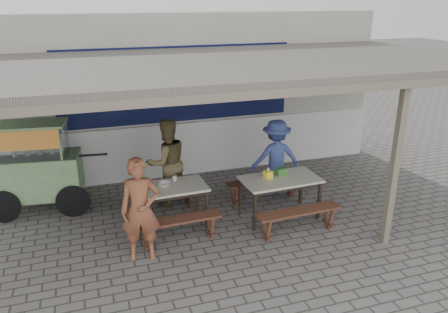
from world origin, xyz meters
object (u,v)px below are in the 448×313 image
condiment_bowl (164,184)px  bench_right_wall (263,184)px  bench_left_street (179,225)px  patron_right_table (276,157)px  donation_box (281,171)px  patron_wall_side (167,162)px  table_left (169,191)px  vendor_cart (37,164)px  bench_left_wall (162,194)px  table_right (280,182)px  patron_street_side (140,210)px  condiment_jar (175,178)px  bench_right_street (299,216)px  tissue_box (268,174)px

condiment_bowl → bench_right_wall: bearing=10.2°
condiment_bowl → bench_left_street: bearing=-83.6°
patron_right_table → donation_box: patron_right_table is taller
patron_wall_side → patron_right_table: bearing=163.2°
table_left → patron_right_table: patron_right_table is taller
vendor_cart → condiment_bowl: vendor_cart is taller
bench_left_wall → donation_box: donation_box is taller
table_right → patron_wall_side: patron_wall_side is taller
condiment_bowl → donation_box: bearing=-5.5°
bench_left_street → patron_street_side: 0.81m
patron_wall_side → condiment_jar: (0.00, -0.65, -0.06)m
table_left → bench_left_wall: 0.71m
bench_left_street → patron_wall_side: bearing=83.0°
table_right → donation_box: donation_box is taller
bench_left_wall → bench_right_wall: same height
patron_wall_side → bench_right_street: bearing=123.4°
table_right → tissue_box: (-0.20, 0.10, 0.14)m
table_left → tissue_box: 1.78m
vendor_cart → patron_street_side: bearing=-47.5°
patron_street_side → bench_left_street: bearing=28.8°
bench_right_wall → donation_box: size_ratio=7.45×
vendor_cart → bench_right_wall: bearing=-5.4°
table_right → bench_right_street: table_right is taller
bench_right_street → tissue_box: (-0.23, 0.80, 0.48)m
bench_left_street → tissue_box: size_ratio=10.70×
bench_right_street → patron_right_table: bearing=76.9°
patron_street_side → condiment_bowl: bearing=68.6°
bench_left_street → table_right: bearing=8.6°
condiment_bowl → bench_left_wall: bearing=86.1°
bench_right_street → bench_left_street: bearing=167.9°
donation_box → condiment_bowl: size_ratio=1.04×
donation_box → patron_right_table: bearing=72.2°
table_left → bench_left_wall: size_ratio=0.94×
bench_right_wall → patron_right_table: (0.37, 0.25, 0.44)m
table_left → bench_left_street: table_left is taller
patron_right_table → condiment_bowl: patron_right_table is taller
table_right → bench_left_street: bearing=-171.8°
bench_left_wall → patron_street_side: patron_street_side is taller
bench_right_wall → patron_wall_side: patron_wall_side is taller
donation_box → patron_street_side: bearing=-164.6°
table_left → bench_right_wall: 2.02m
table_left → patron_wall_side: bearing=78.2°
patron_wall_side → donation_box: bearing=140.4°
patron_street_side → donation_box: (2.65, 0.73, 0.00)m
vendor_cart → patron_street_side: (1.57, -2.21, -0.11)m
tissue_box → condiment_bowl: bearing=172.3°
bench_right_street → table_left: bearing=151.8°
patron_street_side → donation_box: patron_street_side is taller
table_left → bench_left_street: size_ratio=0.94×
patron_street_side → condiment_jar: 1.33m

